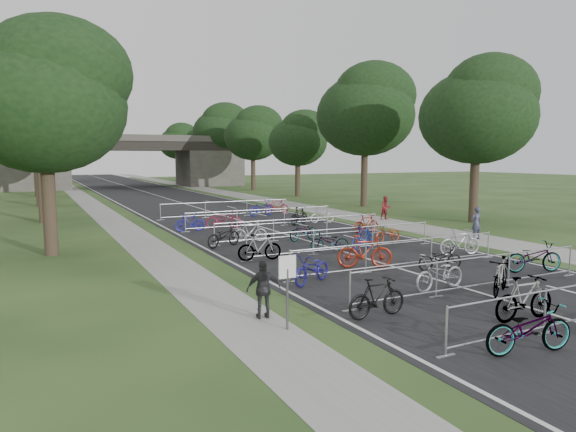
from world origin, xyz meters
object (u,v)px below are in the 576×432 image
pedestrian_a (476,223)px  pedestrian_c (264,289)px  bike_0 (529,329)px  bike_1 (524,299)px  pedestrian_b (386,208)px  overpass_bridge (128,161)px  park_sign (287,278)px

pedestrian_a → pedestrian_c: (-14.80, -6.85, -0.06)m
bike_0 → pedestrian_c: bearing=51.9°
bike_1 → pedestrian_a: 13.44m
bike_0 → pedestrian_b: 23.44m
overpass_bridge → pedestrian_c: size_ratio=20.17×
bike_0 → bike_1: bike_1 is taller
bike_0 → pedestrian_a: pedestrian_a is taller
bike_0 → bike_1: size_ratio=1.09×
park_sign → pedestrian_b: 22.83m
park_sign → pedestrian_c: (-0.15, 1.06, -0.50)m
overpass_bridge → bike_1: 64.18m
park_sign → pedestrian_b: park_sign is taller
park_sign → bike_0: bearing=-43.4°
park_sign → overpass_bridge: bearing=83.7°
overpass_bridge → pedestrian_a: size_ratio=18.75×
bike_0 → pedestrian_c: size_ratio=1.36×
pedestrian_b → overpass_bridge: bearing=108.8°
overpass_bridge → pedestrian_b: size_ratio=20.05×
park_sign → bike_1: 6.10m
park_sign → bike_0: park_sign is taller
bike_0 → pedestrian_a: 15.81m
park_sign → pedestrian_a: bearing=28.4°
bike_1 → pedestrian_c: pedestrian_c is taller
bike_1 → pedestrian_a: bearing=-38.3°
park_sign → bike_1: bearing=-20.3°
overpass_bridge → bike_0: 65.79m
park_sign → bike_0: size_ratio=0.87×
bike_1 → pedestrian_a: pedestrian_a is taller
pedestrian_b → pedestrian_c: (-15.81, -15.54, -0.00)m
bike_1 → pedestrian_b: 21.21m
overpass_bridge → park_sign: overpass_bridge is taller
park_sign → bike_0: 5.38m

